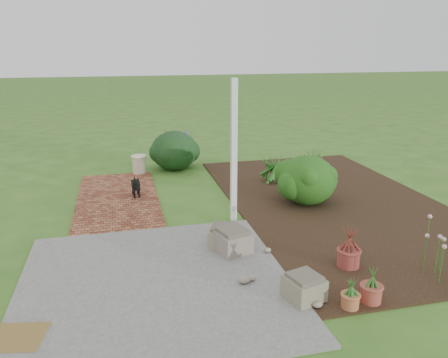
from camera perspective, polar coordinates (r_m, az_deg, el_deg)
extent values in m
plane|color=#376620|center=(7.68, -0.75, -5.95)|extent=(80.00, 80.00, 0.00)
cube|color=#62625F|center=(5.96, -8.96, -13.23)|extent=(3.50, 3.50, 0.04)
cube|color=brown|center=(9.15, -13.70, -2.48)|extent=(1.60, 3.50, 0.04)
cube|color=black|center=(8.96, 14.32, -2.99)|extent=(4.00, 7.00, 0.03)
cube|color=white|center=(7.45, 1.29, 3.44)|extent=(0.10, 0.10, 2.50)
cube|color=#736554|center=(5.55, 10.40, -13.85)|extent=(0.51, 0.51, 0.27)
cube|color=#74665A|center=(6.59, 1.16, -8.18)|extent=(0.58, 0.58, 0.31)
cube|color=gray|center=(6.79, -0.12, -7.53)|extent=(0.54, 0.54, 0.28)
cube|color=brown|center=(5.41, -26.38, -18.04)|extent=(0.82, 0.61, 0.02)
cube|color=black|center=(9.09, -11.46, -0.79)|extent=(0.17, 0.33, 0.14)
cylinder|color=black|center=(9.02, -11.63, -1.95)|extent=(0.04, 0.04, 0.16)
cylinder|color=black|center=(9.03, -11.01, -1.89)|extent=(0.04, 0.04, 0.16)
cylinder|color=black|center=(9.24, -11.80, -1.50)|extent=(0.04, 0.04, 0.16)
cylinder|color=black|center=(9.25, -11.20, -1.45)|extent=(0.04, 0.04, 0.16)
sphere|color=black|center=(8.87, -11.35, -0.45)|extent=(0.13, 0.13, 0.13)
cone|color=black|center=(9.22, -11.63, 0.09)|extent=(0.06, 0.10, 0.12)
cylinder|color=beige|center=(10.74, -11.04, 1.89)|extent=(0.36, 0.36, 0.42)
ellipsoid|color=#0E430F|center=(8.67, 10.80, 0.04)|extent=(1.29, 1.29, 0.96)
cylinder|color=brown|center=(6.45, 15.95, -9.87)|extent=(0.36, 0.36, 0.25)
cylinder|color=#B4613D|center=(5.55, 16.15, -15.01)|extent=(0.28, 0.28, 0.18)
cylinder|color=#9E4135|center=(5.73, 18.65, -13.96)|extent=(0.27, 0.27, 0.22)
ellipsoid|color=black|center=(11.05, -6.51, 3.84)|extent=(1.21, 1.21, 1.00)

